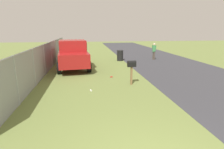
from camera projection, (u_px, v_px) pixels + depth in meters
name	position (u px, v px, depth m)	size (l,w,h in m)	color
road_asphalt	(210.00, 82.00, 10.02)	(60.00, 6.64, 0.01)	#38383D
mailbox	(132.00, 66.00, 9.36)	(0.24, 0.45, 1.28)	brown
pickup_truck	(73.00, 53.00, 13.41)	(5.78, 2.66, 2.09)	maroon
trash_bin	(120.00, 55.00, 16.75)	(0.59, 0.59, 0.96)	black
pedestrian	(154.00, 50.00, 17.23)	(0.46, 0.31, 1.56)	#4C4238
fence_section	(48.00, 56.00, 12.61)	(17.04, 0.07, 1.93)	#9EA3A8
litter_cup_near_hydrant	(91.00, 90.00, 8.56)	(0.08, 0.08, 0.10)	white
litter_can_midfield_b	(111.00, 77.00, 11.02)	(0.07, 0.07, 0.12)	red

